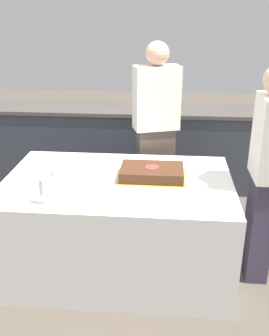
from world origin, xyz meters
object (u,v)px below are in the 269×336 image
(person_cutting_cake, at_px, (156,135))
(person_seated_right, at_px, (266,174))
(cake, at_px, (152,172))
(wine_glass, at_px, (43,188))
(plate_stack, at_px, (67,170))

(person_cutting_cake, relative_size, person_seated_right, 1.04)
(cake, distance_m, wine_glass, 0.85)
(person_cutting_cake, height_order, person_seated_right, person_cutting_cake)
(plate_stack, bearing_deg, person_seated_right, -3.94)
(cake, xyz_separation_m, wine_glass, (-0.69, -0.49, 0.07))
(person_seated_right, bearing_deg, plate_stack, -93.94)
(plate_stack, bearing_deg, wine_glass, -92.40)
(person_cutting_cake, bearing_deg, person_seated_right, 118.75)
(plate_stack, relative_size, wine_glass, 1.31)
(plate_stack, distance_m, person_seated_right, 1.49)
(cake, xyz_separation_m, person_seated_right, (0.82, -0.06, 0.05))
(cake, bearing_deg, person_seated_right, -4.44)
(person_cutting_cake, bearing_deg, plate_stack, 26.95)
(cake, height_order, plate_stack, cake)
(wine_glass, height_order, person_cutting_cake, person_cutting_cake)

